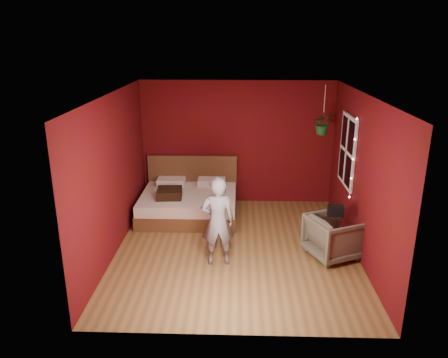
% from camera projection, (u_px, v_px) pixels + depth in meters
% --- Properties ---
extents(floor, '(4.50, 4.50, 0.00)m').
position_uv_depth(floor, '(236.00, 249.00, 7.44)').
color(floor, olive).
rests_on(floor, ground).
extents(room_walls, '(4.04, 4.54, 2.62)m').
position_uv_depth(room_walls, '(237.00, 154.00, 6.91)').
color(room_walls, '#550916').
rests_on(room_walls, ground).
extents(window, '(0.05, 0.97, 1.27)m').
position_uv_depth(window, '(347.00, 151.00, 7.76)').
color(window, white).
rests_on(window, room_walls).
extents(fairy_lights, '(0.04, 0.04, 1.45)m').
position_uv_depth(fairy_lights, '(353.00, 159.00, 7.26)').
color(fairy_lights, silver).
rests_on(fairy_lights, room_walls).
extents(bed, '(1.89, 1.61, 1.04)m').
position_uv_depth(bed, '(189.00, 201.00, 8.79)').
color(bed, brown).
rests_on(bed, ground).
extents(person, '(0.57, 0.41, 1.44)m').
position_uv_depth(person, '(218.00, 221.00, 6.76)').
color(person, slate).
rests_on(person, ground).
extents(armchair, '(1.02, 1.01, 0.71)m').
position_uv_depth(armchair, '(334.00, 237.00, 7.08)').
color(armchair, '#605E4C').
rests_on(armchair, ground).
extents(handbag, '(0.26, 0.14, 0.18)m').
position_uv_depth(handbag, '(335.00, 211.00, 6.97)').
color(handbag, black).
rests_on(handbag, armchair).
extents(throw_pillow, '(0.51, 0.51, 0.17)m').
position_uv_depth(throw_pillow, '(170.00, 193.00, 8.42)').
color(throw_pillow, black).
rests_on(throw_pillow, bed).
extents(hanging_plant, '(0.40, 0.35, 0.93)m').
position_uv_depth(hanging_plant, '(323.00, 123.00, 8.19)').
color(hanging_plant, silver).
rests_on(hanging_plant, room_walls).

